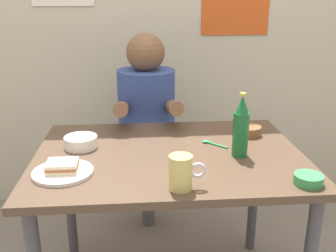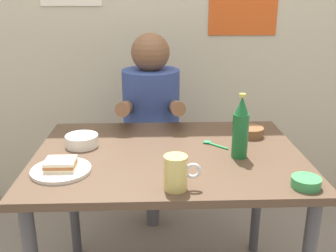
{
  "view_description": "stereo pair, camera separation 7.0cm",
  "coord_description": "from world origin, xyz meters",
  "px_view_note": "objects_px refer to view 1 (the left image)",
  "views": [
    {
      "loc": [
        -0.13,
        -1.49,
        1.36
      ],
      "look_at": [
        0.0,
        0.05,
        0.84
      ],
      "focal_mm": 41.61,
      "sensor_mm": 36.0,
      "label": 1
    },
    {
      "loc": [
        -0.06,
        -1.49,
        1.36
      ],
      "look_at": [
        0.0,
        0.05,
        0.84
      ],
      "focal_mm": 41.61,
      "sensor_mm": 36.0,
      "label": 2
    }
  ],
  "objects_px": {
    "rice_bowl_white": "(81,141)",
    "beer_bottle": "(241,128)",
    "person_seated": "(147,106)",
    "plate_orange": "(63,172)",
    "sandwich": "(62,166)",
    "dining_table": "(169,173)",
    "stool": "(148,173)",
    "beer_mug": "(181,172)"
  },
  "relations": [
    {
      "from": "stool",
      "to": "beer_bottle",
      "type": "distance_m",
      "value": 0.92
    },
    {
      "from": "beer_bottle",
      "to": "plate_orange",
      "type": "bearing_deg",
      "value": -170.14
    },
    {
      "from": "stool",
      "to": "person_seated",
      "type": "distance_m",
      "value": 0.42
    },
    {
      "from": "dining_table",
      "to": "beer_bottle",
      "type": "height_order",
      "value": "beer_bottle"
    },
    {
      "from": "dining_table",
      "to": "person_seated",
      "type": "distance_m",
      "value": 0.63
    },
    {
      "from": "sandwich",
      "to": "stool",
      "type": "bearing_deg",
      "value": 67.62
    },
    {
      "from": "person_seated",
      "to": "rice_bowl_white",
      "type": "bearing_deg",
      "value": -119.19
    },
    {
      "from": "dining_table",
      "to": "beer_bottle",
      "type": "bearing_deg",
      "value": -10.19
    },
    {
      "from": "dining_table",
      "to": "beer_mug",
      "type": "bearing_deg",
      "value": -87.4
    },
    {
      "from": "plate_orange",
      "to": "rice_bowl_white",
      "type": "relative_size",
      "value": 1.57
    },
    {
      "from": "rice_bowl_white",
      "to": "plate_orange",
      "type": "bearing_deg",
      "value": -97.31
    },
    {
      "from": "person_seated",
      "to": "beer_mug",
      "type": "xyz_separation_m",
      "value": [
        0.09,
        -0.93,
        0.03
      ]
    },
    {
      "from": "plate_orange",
      "to": "rice_bowl_white",
      "type": "xyz_separation_m",
      "value": [
        0.03,
        0.26,
        0.02
      ]
    },
    {
      "from": "beer_mug",
      "to": "stool",
      "type": "bearing_deg",
      "value": 95.33
    },
    {
      "from": "dining_table",
      "to": "rice_bowl_white",
      "type": "bearing_deg",
      "value": 166.56
    },
    {
      "from": "stool",
      "to": "beer_bottle",
      "type": "relative_size",
      "value": 1.72
    },
    {
      "from": "person_seated",
      "to": "rice_bowl_white",
      "type": "height_order",
      "value": "person_seated"
    },
    {
      "from": "person_seated",
      "to": "plate_orange",
      "type": "height_order",
      "value": "person_seated"
    },
    {
      "from": "dining_table",
      "to": "rice_bowl_white",
      "type": "height_order",
      "value": "rice_bowl_white"
    },
    {
      "from": "sandwich",
      "to": "beer_mug",
      "type": "bearing_deg",
      "value": -19.26
    },
    {
      "from": "beer_mug",
      "to": "rice_bowl_white",
      "type": "distance_m",
      "value": 0.56
    },
    {
      "from": "plate_orange",
      "to": "sandwich",
      "type": "bearing_deg",
      "value": 0.0
    },
    {
      "from": "dining_table",
      "to": "person_seated",
      "type": "height_order",
      "value": "person_seated"
    },
    {
      "from": "rice_bowl_white",
      "to": "beer_bottle",
      "type": "bearing_deg",
      "value": -12.04
    },
    {
      "from": "sandwich",
      "to": "beer_bottle",
      "type": "relative_size",
      "value": 0.42
    },
    {
      "from": "person_seated",
      "to": "plate_orange",
      "type": "distance_m",
      "value": 0.86
    },
    {
      "from": "person_seated",
      "to": "plate_orange",
      "type": "bearing_deg",
      "value": -112.66
    },
    {
      "from": "beer_mug",
      "to": "sandwich",
      "type": "bearing_deg",
      "value": 160.74
    },
    {
      "from": "dining_table",
      "to": "sandwich",
      "type": "xyz_separation_m",
      "value": [
        -0.4,
        -0.17,
        0.13
      ]
    },
    {
      "from": "stool",
      "to": "beer_mug",
      "type": "height_order",
      "value": "beer_mug"
    },
    {
      "from": "dining_table",
      "to": "person_seated",
      "type": "xyz_separation_m",
      "value": [
        -0.07,
        0.62,
        0.12
      ]
    },
    {
      "from": "dining_table",
      "to": "beer_mug",
      "type": "relative_size",
      "value": 8.73
    },
    {
      "from": "sandwich",
      "to": "beer_bottle",
      "type": "distance_m",
      "value": 0.7
    },
    {
      "from": "beer_bottle",
      "to": "sandwich",
      "type": "bearing_deg",
      "value": -170.14
    },
    {
      "from": "stool",
      "to": "beer_mug",
      "type": "xyz_separation_m",
      "value": [
        0.09,
        -0.95,
        0.45
      ]
    },
    {
      "from": "person_seated",
      "to": "beer_bottle",
      "type": "xyz_separation_m",
      "value": [
        0.36,
        -0.67,
        0.09
      ]
    },
    {
      "from": "sandwich",
      "to": "beer_mug",
      "type": "height_order",
      "value": "beer_mug"
    },
    {
      "from": "stool",
      "to": "beer_mug",
      "type": "distance_m",
      "value": 1.05
    },
    {
      "from": "sandwich",
      "to": "dining_table",
      "type": "bearing_deg",
      "value": 22.88
    },
    {
      "from": "sandwich",
      "to": "beer_bottle",
      "type": "xyz_separation_m",
      "value": [
        0.69,
        0.12,
        0.09
      ]
    },
    {
      "from": "plate_orange",
      "to": "beer_mug",
      "type": "relative_size",
      "value": 1.75
    },
    {
      "from": "stool",
      "to": "beer_mug",
      "type": "relative_size",
      "value": 3.57
    }
  ]
}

